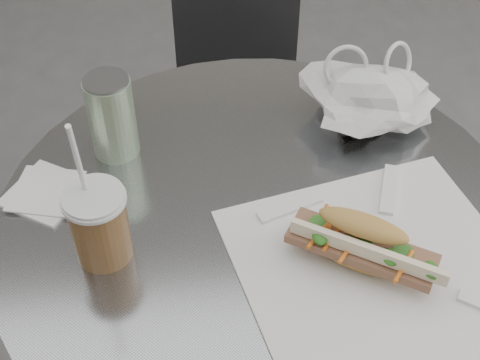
{
  "coord_description": "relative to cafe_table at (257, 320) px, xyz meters",
  "views": [
    {
      "loc": [
        -0.1,
        -0.43,
        1.44
      ],
      "look_at": [
        -0.03,
        0.22,
        0.79
      ],
      "focal_mm": 50.0,
      "sensor_mm": 36.0,
      "label": 1
    }
  ],
  "objects": [
    {
      "name": "cafe_table",
      "position": [
        0.0,
        0.0,
        0.0
      ],
      "size": [
        0.76,
        0.76,
        0.74
      ],
      "color": "slate",
      "rests_on": "ground"
    },
    {
      "name": "chair_far",
      "position": [
        0.04,
        0.61,
        -0.14
      ],
      "size": [
        0.38,
        0.38,
        0.72
      ],
      "rotation": [
        0.0,
        0.0,
        3.15
      ],
      "color": "#2A2A2D",
      "rests_on": "ground"
    },
    {
      "name": "sandwich_paper",
      "position": [
        0.14,
        -0.12,
        0.28
      ],
      "size": [
        0.42,
        0.41,
        0.0
      ],
      "primitive_type": "cube",
      "rotation": [
        0.0,
        0.0,
        0.22
      ],
      "color": "white",
      "rests_on": "cafe_table"
    },
    {
      "name": "banh_mi",
      "position": [
        0.12,
        -0.11,
        0.32
      ],
      "size": [
        0.25,
        0.21,
        0.08
      ],
      "rotation": [
        0.0,
        0.0,
        -0.56
      ],
      "color": "gold",
      "rests_on": "sandwich_paper"
    },
    {
      "name": "iced_coffee",
      "position": [
        -0.22,
        -0.05,
        0.33
      ],
      "size": [
        0.08,
        0.08,
        0.24
      ],
      "color": "brown",
      "rests_on": "cafe_table"
    },
    {
      "name": "sunglasses",
      "position": [
        0.2,
        0.16,
        0.29
      ],
      "size": [
        0.1,
        0.06,
        0.05
      ],
      "rotation": [
        0.0,
        0.0,
        0.36
      ],
      "color": "black",
      "rests_on": "cafe_table"
    },
    {
      "name": "plastic_bag",
      "position": [
        0.2,
        0.17,
        0.32
      ],
      "size": [
        0.24,
        0.22,
        0.1
      ],
      "primitive_type": null,
      "rotation": [
        0.0,
        0.0,
        0.37
      ],
      "color": "silver",
      "rests_on": "cafe_table"
    },
    {
      "name": "napkin_stack",
      "position": [
        -0.31,
        0.07,
        0.28
      ],
      "size": [
        0.14,
        0.14,
        0.01
      ],
      "color": "white",
      "rests_on": "cafe_table"
    },
    {
      "name": "drink_can",
      "position": [
        -0.21,
        0.15,
        0.34
      ],
      "size": [
        0.07,
        0.07,
        0.13
      ],
      "color": "#5D8F53",
      "rests_on": "cafe_table"
    }
  ]
}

